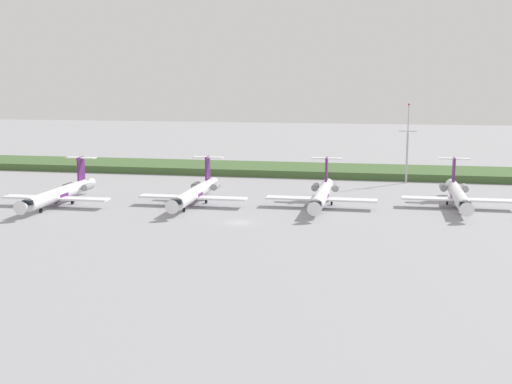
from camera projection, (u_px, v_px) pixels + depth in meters
name	position (u px, v px, depth m)	size (l,w,h in m)	color
ground_plane	(267.00, 195.00, 151.18)	(500.00, 500.00, 0.00)	#939399
grass_berm	(290.00, 170.00, 186.31)	(320.00, 20.00, 1.93)	#426033
regional_jet_second	(60.00, 193.00, 138.40)	(22.81, 31.00, 9.00)	white
regional_jet_third	(195.00, 193.00, 139.20)	(22.81, 31.00, 9.00)	white
regional_jet_fourth	(322.00, 194.00, 137.31)	(22.81, 31.00, 9.00)	white
regional_jet_fifth	(458.00, 195.00, 136.83)	(22.81, 31.00, 9.00)	white
antenna_mast	(407.00, 150.00, 167.41)	(4.40, 0.50, 20.14)	#B2B2B7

